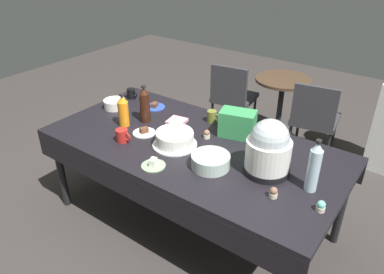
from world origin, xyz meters
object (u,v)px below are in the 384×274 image
(dessert_plate_white, at_px, (144,132))
(soda_bottle_orange_juice, at_px, (123,111))
(maroon_chair_right, at_px, (314,116))
(soda_carton, at_px, (238,124))
(cupcake_rose, at_px, (321,206))
(cupcake_cocoa, at_px, (273,193))
(frosted_layer_cake, at_px, (175,139))
(coffee_mug_olive, at_px, (212,116))
(round_cafe_table, at_px, (281,98))
(potluck_table, at_px, (192,150))
(maroon_chair_left, at_px, (232,94))
(soda_bottle_cola, at_px, (145,105))
(soda_bottle_water, at_px, (314,167))
(coffee_mug_red, at_px, (122,136))
(coffee_mug_black, at_px, (131,94))
(dessert_plate_sage, at_px, (153,164))
(glass_salad_bowl, at_px, (211,161))
(dessert_plate_cobalt, at_px, (155,106))
(cupcake_mint, at_px, (207,134))
(ceramic_snack_bowl, at_px, (115,104))
(slow_cooker, at_px, (269,149))

(dessert_plate_white, distance_m, soda_bottle_orange_juice, 0.25)
(maroon_chair_right, bearing_deg, soda_carton, -99.54)
(dessert_plate_white, distance_m, cupcake_rose, 1.40)
(cupcake_cocoa, bearing_deg, soda_carton, 136.29)
(frosted_layer_cake, relative_size, cupcake_cocoa, 4.80)
(coffee_mug_olive, distance_m, round_cafe_table, 1.39)
(potluck_table, distance_m, maroon_chair_left, 1.62)
(soda_bottle_cola, relative_size, soda_bottle_water, 0.91)
(soda_bottle_cola, height_order, coffee_mug_red, soda_bottle_cola)
(soda_bottle_orange_juice, distance_m, soda_carton, 0.89)
(coffee_mug_black, distance_m, soda_carton, 1.15)
(cupcake_cocoa, height_order, soda_bottle_cola, soda_bottle_cola)
(coffee_mug_olive, xyz_separation_m, maroon_chair_right, (0.48, 1.14, -0.31))
(soda_bottle_orange_juice, bearing_deg, soda_bottle_water, 2.33)
(maroon_chair_right, bearing_deg, dessert_plate_sage, -102.86)
(cupcake_cocoa, bearing_deg, dessert_plate_sage, -167.70)
(glass_salad_bowl, height_order, cupcake_cocoa, glass_salad_bowl)
(cupcake_rose, distance_m, coffee_mug_olive, 1.23)
(dessert_plate_cobalt, bearing_deg, coffee_mug_olive, 6.95)
(coffee_mug_black, bearing_deg, dessert_plate_white, -37.88)
(cupcake_mint, height_order, coffee_mug_red, coffee_mug_red)
(ceramic_snack_bowl, xyz_separation_m, cupcake_mint, (0.95, 0.03, -0.01))
(cupcake_mint, bearing_deg, dessert_plate_cobalt, 165.06)
(dessert_plate_sage, bearing_deg, round_cafe_table, 90.67)
(glass_salad_bowl, xyz_separation_m, soda_bottle_orange_juice, (-0.88, 0.09, 0.08))
(coffee_mug_black, height_order, coffee_mug_red, coffee_mug_red)
(round_cafe_table, bearing_deg, cupcake_rose, -60.94)
(frosted_layer_cake, bearing_deg, soda_bottle_water, 4.19)
(soda_bottle_water, bearing_deg, soda_bottle_cola, 176.17)
(cupcake_rose, bearing_deg, dessert_plate_white, 176.41)
(round_cafe_table, bearing_deg, slow_cooker, -69.54)
(coffee_mug_olive, bearing_deg, frosted_layer_cake, -90.95)
(dessert_plate_cobalt, bearing_deg, soda_bottle_water, -12.36)
(cupcake_cocoa, relative_size, coffee_mug_olive, 0.56)
(round_cafe_table, bearing_deg, maroon_chair_left, -155.39)
(round_cafe_table, bearing_deg, maroon_chair_right, -25.95)
(soda_bottle_water, height_order, maroon_chair_right, soda_bottle_water)
(coffee_mug_red, bearing_deg, cupcake_mint, 40.75)
(coffee_mug_black, relative_size, maroon_chair_right, 0.13)
(glass_salad_bowl, xyz_separation_m, cupcake_mint, (-0.24, 0.31, -0.01))
(ceramic_snack_bowl, bearing_deg, round_cafe_table, 62.37)
(dessert_plate_white, distance_m, soda_bottle_cola, 0.25)
(cupcake_cocoa, relative_size, round_cafe_table, 0.09)
(dessert_plate_white, xyz_separation_m, maroon_chair_left, (-0.16, 1.61, -0.27))
(maroon_chair_right, bearing_deg, ceramic_snack_bowl, -132.98)
(ceramic_snack_bowl, relative_size, coffee_mug_red, 1.44)
(slow_cooker, height_order, maroon_chair_left, slow_cooker)
(coffee_mug_olive, xyz_separation_m, soda_carton, (0.28, -0.08, 0.05))
(cupcake_rose, bearing_deg, frosted_layer_cake, 175.64)
(soda_bottle_cola, height_order, coffee_mug_black, soda_bottle_cola)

